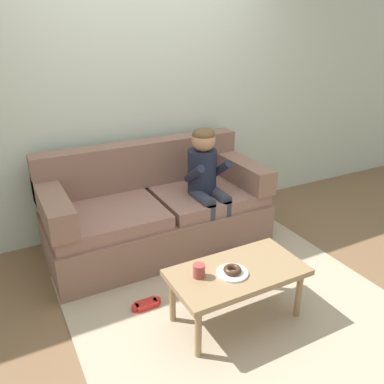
{
  "coord_description": "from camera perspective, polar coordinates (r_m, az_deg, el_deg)",
  "views": [
    {
      "loc": [
        -1.38,
        -2.19,
        1.93
      ],
      "look_at": [
        0.02,
        0.45,
        0.65
      ],
      "focal_mm": 37.21,
      "sensor_mm": 36.0,
      "label": 1
    }
  ],
  "objects": [
    {
      "name": "ground",
      "position": [
        3.23,
        3.52,
        -13.57
      ],
      "size": [
        10.0,
        10.0,
        0.0
      ],
      "primitive_type": "plane",
      "color": "brown"
    },
    {
      "name": "wall_back",
      "position": [
        3.88,
        -7.07,
        15.16
      ],
      "size": [
        8.0,
        0.1,
        2.8
      ],
      "primitive_type": "cube",
      "color": "beige",
      "rests_on": "ground"
    },
    {
      "name": "area_rug",
      "position": [
        3.06,
        6.04,
        -15.9
      ],
      "size": [
        2.26,
        2.0,
        0.01
      ],
      "primitive_type": "cube",
      "color": "tan",
      "rests_on": "ground"
    },
    {
      "name": "couch",
      "position": [
        3.64,
        -5.27,
        -2.83
      ],
      "size": [
        1.95,
        0.9,
        0.92
      ],
      "color": "#846051",
      "rests_on": "ground"
    },
    {
      "name": "coffee_table",
      "position": [
        2.75,
        6.49,
        -11.86
      ],
      "size": [
        0.92,
        0.49,
        0.41
      ],
      "color": "#937551",
      "rests_on": "ground"
    },
    {
      "name": "person_child",
      "position": [
        3.51,
        2.07,
        2.13
      ],
      "size": [
        0.34,
        0.58,
        1.1
      ],
      "color": "#1E2338",
      "rests_on": "ground"
    },
    {
      "name": "plate",
      "position": [
        2.67,
        5.79,
        -11.45
      ],
      "size": [
        0.21,
        0.21,
        0.01
      ],
      "primitive_type": "cylinder",
      "color": "white",
      "rests_on": "coffee_table"
    },
    {
      "name": "donut",
      "position": [
        2.66,
        5.81,
        -11.01
      ],
      "size": [
        0.14,
        0.14,
        0.04
      ],
      "primitive_type": "torus",
      "rotation": [
        0.0,
        0.0,
        1.79
      ],
      "color": "#422619",
      "rests_on": "plate"
    },
    {
      "name": "mug",
      "position": [
        2.61,
        1.01,
        -11.21
      ],
      "size": [
        0.08,
        0.08,
        0.09
      ],
      "primitive_type": "cylinder",
      "color": "#993D38",
      "rests_on": "coffee_table"
    },
    {
      "name": "toy_controller",
      "position": [
        3.04,
        -6.56,
        -15.79
      ],
      "size": [
        0.23,
        0.09,
        0.05
      ],
      "rotation": [
        0.0,
        0.0,
        -0.13
      ],
      "color": "red",
      "rests_on": "ground"
    }
  ]
}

